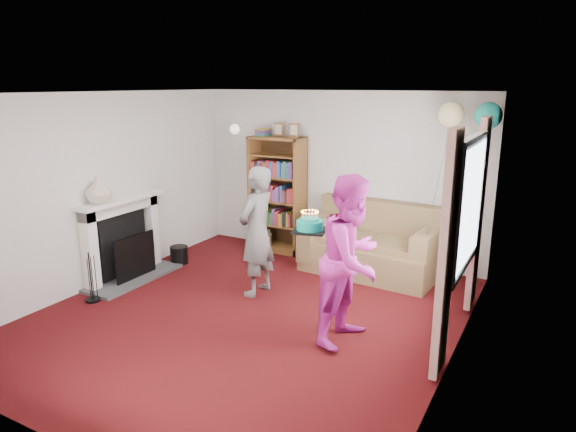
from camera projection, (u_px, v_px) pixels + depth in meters
The scene contains 16 objects.
ground at pixel (248, 315), 5.92m from camera, with size 5.00×5.00×0.00m, color #35070A.
wall_back at pixel (338, 175), 7.74m from camera, with size 4.50×0.02×2.50m, color silver.
wall_left at pixel (100, 190), 6.66m from camera, with size 0.02×5.00×2.50m, color silver.
wall_right at pixel (459, 240), 4.55m from camera, with size 0.02×5.00×2.50m, color silver.
ceiling at pixel (244, 92), 5.29m from camera, with size 4.50×5.00×0.01m, color white.
fireplace at pixel (126, 243), 6.92m from camera, with size 0.55×1.80×1.12m.
window_bay at pixel (465, 228), 5.10m from camera, with size 0.14×2.02×2.20m.
wall_sconce at pixel (235, 129), 8.27m from camera, with size 0.16×0.23×0.16m.
bookcase at pixel (278, 195), 8.07m from camera, with size 0.86×0.42×2.02m.
sofa at pixel (373, 247), 7.24m from camera, with size 1.84×0.97×0.97m.
wicker_basket at pixel (260, 242), 8.13m from camera, with size 0.39×0.39×0.35m.
person_striped at pixel (257, 232), 6.35m from camera, with size 0.59×0.39×1.63m, color black.
person_magenta at pixel (352, 260), 5.17m from camera, with size 0.85×0.66×1.75m, color #CC289F.
birthday_cake at pixel (310, 225), 5.43m from camera, with size 0.34×0.34×0.22m.
balloons at pixel (469, 115), 6.25m from camera, with size 0.77×0.46×1.70m.
mantel_vase at pixel (98, 190), 6.45m from camera, with size 0.33×0.33×0.34m, color beige.
Camera 1 is at (3.01, -4.55, 2.60)m, focal length 32.00 mm.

